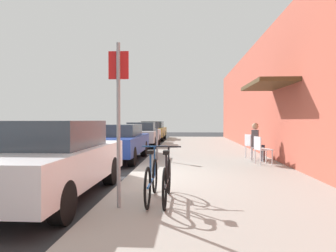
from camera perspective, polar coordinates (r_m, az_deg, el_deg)
The scene contains 15 objects.
ground_plane at distance 7.76m, azimuth -7.59°, elevation -10.06°, with size 60.00×60.00×0.00m, color #2D2D30.
sidewalk_slab at distance 9.61m, azimuth 8.22°, elevation -7.54°, with size 4.50×32.00×0.12m, color #9E9B93.
building_facade at distance 10.03m, azimuth 22.11°, elevation 6.55°, with size 1.40×32.00×4.93m.
parked_car_0 at distance 6.23m, azimuth -21.04°, elevation -5.78°, with size 1.80×4.40×1.49m.
parked_car_1 at distance 11.46m, azimuth -9.44°, elevation -2.89°, with size 1.80×4.40×1.34m.
parked_car_2 at distance 17.60m, azimuth -4.84°, elevation -1.46°, with size 1.80×4.40×1.37m.
parked_car_3 at distance 22.81m, azimuth -2.89°, elevation -0.83°, with size 1.80×4.40×1.41m.
parking_meter at distance 10.47m, azimuth -2.06°, elevation -2.26°, with size 0.12×0.10×1.32m.
street_sign at distance 4.86m, azimuth -9.28°, elevation 2.72°, with size 0.32×0.06×2.60m.
bicycle_0 at distance 5.31m, azimuth -3.10°, elevation -10.00°, with size 0.46×1.71×0.90m.
bicycle_1 at distance 5.24m, azimuth -0.20°, elevation -10.14°, with size 0.46×1.71×0.90m.
cafe_chair_0 at distance 9.95m, azimuth 17.09°, elevation -4.00°, with size 0.53×0.53×0.87m.
cafe_chair_1 at distance 10.79m, azimuth 16.03°, elevation -3.61°, with size 0.55×0.55×0.87m.
seated_patron_1 at distance 10.77m, azimuth 16.36°, elevation -2.59°, with size 0.50×0.46×1.29m.
cafe_chair_2 at distance 11.41m, azimuth 15.34°, elevation -3.35°, with size 0.55×0.55×0.87m.
Camera 1 is at (1.48, -7.47, 1.50)m, focal length 32.47 mm.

